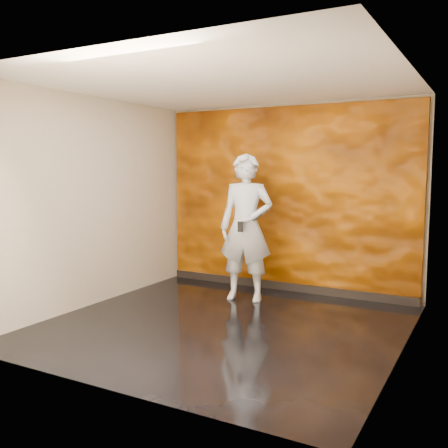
{
  "coord_description": "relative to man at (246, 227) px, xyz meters",
  "views": [
    {
      "loc": [
        2.75,
        -5.04,
        1.85
      ],
      "look_at": [
        -0.38,
        0.71,
        1.11
      ],
      "focal_mm": 40.0,
      "sensor_mm": 36.0,
      "label": 1
    }
  ],
  "objects": [
    {
      "name": "room",
      "position": [
        0.28,
        -1.17,
        0.38
      ],
      "size": [
        4.02,
        4.02,
        2.81
      ],
      "color": "black",
      "rests_on": "ground"
    },
    {
      "name": "baseboard",
      "position": [
        0.28,
        0.75,
        -0.96
      ],
      "size": [
        3.9,
        0.04,
        0.12
      ],
      "primitive_type": "cube",
      "color": "black",
      "rests_on": "ground"
    },
    {
      "name": "man",
      "position": [
        0.0,
        0.0,
        0.0
      ],
      "size": [
        0.83,
        0.63,
        2.05
      ],
      "primitive_type": "imported",
      "rotation": [
        0.0,
        0.0,
        0.2
      ],
      "color": "#A4A9B2",
      "rests_on": "ground"
    },
    {
      "name": "phone",
      "position": [
        0.05,
        -0.28,
        0.04
      ],
      "size": [
        0.08,
        0.03,
        0.14
      ],
      "primitive_type": "cube",
      "rotation": [
        0.0,
        0.0,
        0.17
      ],
      "color": "black",
      "rests_on": "man"
    },
    {
      "name": "feature_wall",
      "position": [
        0.28,
        0.79,
        0.36
      ],
      "size": [
        3.9,
        0.06,
        2.75
      ],
      "primitive_type": "cube",
      "color": "#C86300",
      "rests_on": "ground"
    }
  ]
}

